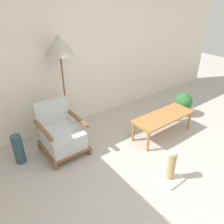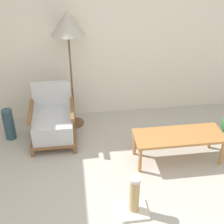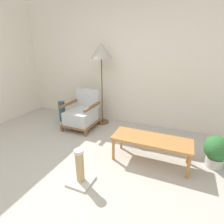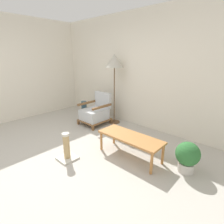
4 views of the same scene
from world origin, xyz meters
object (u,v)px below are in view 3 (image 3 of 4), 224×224
scratching_post (80,171)px  floor_lamp (101,54)px  vase (62,111)px  potted_plant (217,150)px  armchair (82,114)px  coffee_table (151,141)px

scratching_post → floor_lamp: bearing=107.5°
vase → scratching_post: (1.52, -1.59, -0.06)m
potted_plant → armchair: bearing=170.6°
coffee_table → scratching_post: bearing=-132.5°
coffee_table → potted_plant: (0.89, 0.24, -0.08)m
floor_lamp → vase: 1.62m
armchair → coffee_table: (1.62, -0.66, 0.05)m
armchair → scratching_post: 1.71m
coffee_table → potted_plant: potted_plant is taller
floor_lamp → potted_plant: bearing=-20.0°
armchair → vase: bearing=168.3°
vase → potted_plant: bearing=-9.9°
floor_lamp → vase: bearing=-164.6°
potted_plant → coffee_table: bearing=-164.6°
floor_lamp → coffee_table: 2.06m
vase → scratching_post: scratching_post is taller
potted_plant → vase: bearing=170.1°
vase → potted_plant: potted_plant is taller
potted_plant → scratching_post: 1.93m
armchair → floor_lamp: (0.30, 0.39, 1.23)m
vase → armchair: bearing=-11.7°
coffee_table → scratching_post: 1.10m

